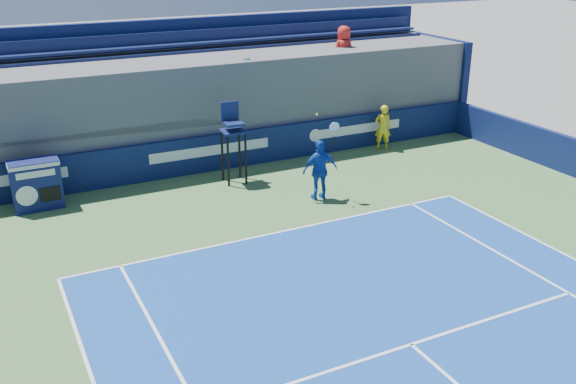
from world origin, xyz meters
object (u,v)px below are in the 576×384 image
ball_person (383,127)px  umpire_chair (233,134)px  tennis_player (320,170)px  match_clock (36,183)px

ball_person → umpire_chair: 6.02m
ball_person → tennis_player: 5.29m
umpire_chair → ball_person: bearing=6.5°
match_clock → umpire_chair: 5.74m
match_clock → umpire_chair: umpire_chair is taller
umpire_chair → tennis_player: (1.66, -2.43, -0.63)m
umpire_chair → tennis_player: bearing=-55.7°
ball_person → tennis_player: (-4.28, -3.11, 0.09)m
match_clock → tennis_player: size_ratio=0.54×
tennis_player → match_clock: bearing=158.2°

